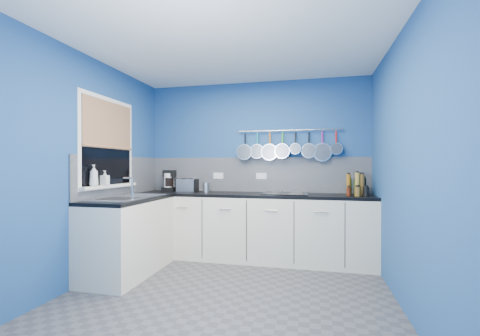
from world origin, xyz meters
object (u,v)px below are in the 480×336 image
at_px(hob, 286,193).
at_px(toaster, 187,185).
at_px(coffee_maker, 169,181).
at_px(canister, 206,187).
at_px(paper_towel, 168,182).
at_px(soap_bottle_a, 94,176).
at_px(soap_bottle_b, 105,178).

bearing_deg(hob, toaster, 175.65).
height_order(coffee_maker, toaster, coffee_maker).
bearing_deg(canister, paper_towel, 176.31).
bearing_deg(toaster, paper_towel, -173.62).
distance_m(paper_towel, canister, 0.62).
height_order(paper_towel, coffee_maker, coffee_maker).
height_order(soap_bottle_a, toaster, soap_bottle_a).
bearing_deg(paper_towel, soap_bottle_a, -100.94).
height_order(soap_bottle_a, canister, soap_bottle_a).
bearing_deg(hob, coffee_maker, 176.81).
bearing_deg(canister, coffee_maker, 173.70).
height_order(soap_bottle_b, hob, soap_bottle_b).
distance_m(coffee_maker, hob, 1.75).
distance_m(soap_bottle_a, toaster, 1.46).
xyz_separation_m(canister, hob, (1.13, -0.03, -0.06)).
relative_size(soap_bottle_a, soap_bottle_b, 1.39).
bearing_deg(canister, soap_bottle_a, -124.40).
relative_size(soap_bottle_a, toaster, 0.84).
distance_m(coffee_maker, toaster, 0.29).
xyz_separation_m(toaster, hob, (1.46, -0.11, -0.09)).
bearing_deg(paper_towel, toaster, 8.08).
bearing_deg(canister, toaster, 165.98).
height_order(soap_bottle_a, coffee_maker, soap_bottle_a).
height_order(soap_bottle_b, coffee_maker, soap_bottle_b).
bearing_deg(soap_bottle_b, hob, 27.55).
relative_size(soap_bottle_a, canister, 1.74).
bearing_deg(paper_towel, soap_bottle_b, -102.75).
height_order(paper_towel, canister, paper_towel).
bearing_deg(canister, soap_bottle_b, -128.86).
relative_size(paper_towel, coffee_maker, 0.85).
distance_m(toaster, canister, 0.33).
relative_size(soap_bottle_b, coffee_maker, 0.55).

